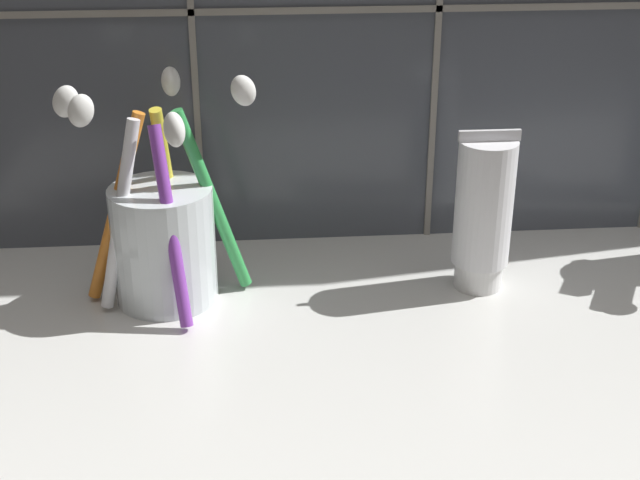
# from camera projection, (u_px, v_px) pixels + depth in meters

# --- Properties ---
(sink_counter) EXTENTS (0.75, 0.33, 0.02)m
(sink_counter) POSITION_uv_depth(u_px,v_px,m) (443.00, 343.00, 0.62)
(sink_counter) COLOR silver
(sink_counter) RESTS_ON ground
(toothbrush_cup) EXTENTS (0.14, 0.12, 0.17)m
(toothbrush_cup) POSITION_uv_depth(u_px,v_px,m) (163.00, 235.00, 0.64)
(toothbrush_cup) COLOR silver
(toothbrush_cup) RESTS_ON sink_counter
(toothpaste_tube) EXTENTS (0.04, 0.04, 0.12)m
(toothpaste_tube) POSITION_uv_depth(u_px,v_px,m) (483.00, 212.00, 0.65)
(toothpaste_tube) COLOR white
(toothpaste_tube) RESTS_ON sink_counter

